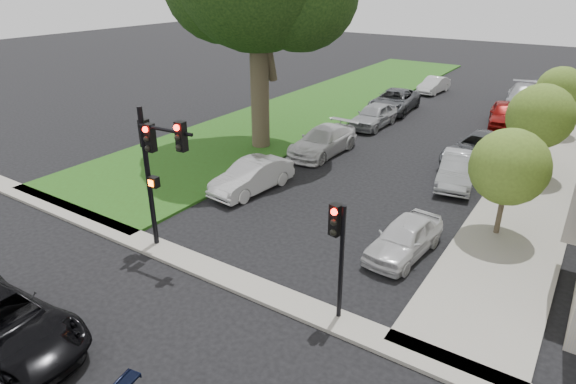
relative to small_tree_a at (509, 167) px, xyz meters
The scene contains 19 objects.
ground 11.83m from the small_tree_a, 122.57° to the right, with size 140.00×140.00×0.00m, color black.
grass_strip 21.04m from the small_tree_a, 136.76° to the left, with size 8.00×44.00×0.12m, color #254813.
sidewalk_right 14.55m from the small_tree_a, 87.80° to the left, with size 3.50×44.00×0.12m, color #9E9788.
sidewalk_cross 10.24m from the small_tree_a, 128.83° to the right, with size 60.00×1.00×0.12m, color #9E9788.
small_tree_a is the anchor object (origin of this frame).
small_tree_b 6.90m from the small_tree_a, 90.00° to the left, with size 2.97×2.97×4.46m.
small_tree_c 14.99m from the small_tree_a, 90.00° to the left, with size 2.72×2.72×4.07m.
traffic_signal_main 12.19m from the small_tree_a, 142.11° to the right, with size 2.48×0.64×5.08m.
traffic_signal_secondary 8.01m from the small_tree_a, 110.22° to the right, with size 0.47×0.38×3.56m.
car_parked_0 4.50m from the small_tree_a, 127.19° to the right, with size 1.52×3.79×1.29m, color silver.
car_parked_1 5.29m from the small_tree_a, 122.39° to the left, with size 1.51×4.32×1.42m, color #999BA0.
car_parked_2 8.00m from the small_tree_a, 107.74° to the left, with size 2.57×5.57×1.55m, color #3F4247.
car_parked_3 15.63m from the small_tree_a, 100.32° to the left, with size 1.83×4.55×1.55m, color maroon.
car_parked_4 21.92m from the small_tree_a, 97.32° to the left, with size 2.11×5.20×1.51m, color #999BA0.
car_parked_5 10.42m from the small_tree_a, behind, with size 1.48×4.24×1.40m, color silver.
car_parked_6 10.95m from the small_tree_a, 156.58° to the left, with size 2.02×4.97×1.44m, color silver.
car_parked_7 14.45m from the small_tree_a, 132.68° to the left, with size 1.75×4.34×1.48m, color #999BA0.
car_parked_8 18.03m from the small_tree_a, 124.24° to the left, with size 2.53×5.49×1.53m, color #3F4247.
car_parked_9 24.33m from the small_tree_a, 113.44° to the left, with size 1.34×3.85×1.27m, color silver.
Camera 1 is at (8.38, -7.69, 8.87)m, focal length 30.00 mm.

